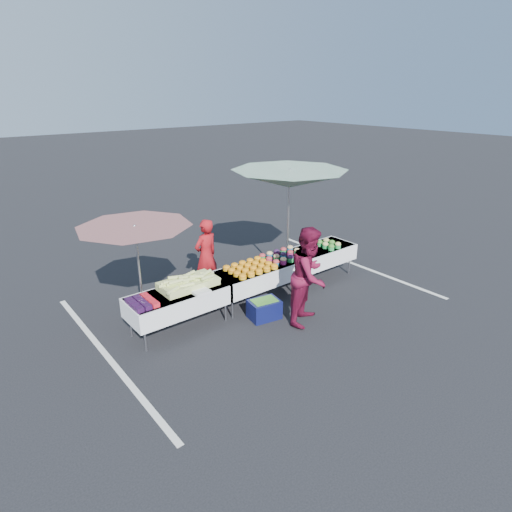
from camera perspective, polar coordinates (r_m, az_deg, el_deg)
ground at (r=9.04m, az=0.00°, el=-5.92°), size 80.00×80.00×0.00m
stripe_left at (r=7.73m, az=-19.32°, el=-12.38°), size 0.10×5.00×0.00m
stripe_right at (r=11.14m, az=12.96°, el=-1.04°), size 0.10×5.00×0.00m
table_left at (r=7.90m, az=-10.30°, el=-5.80°), size 1.86×0.81×0.75m
table_center at (r=8.79m, az=0.00°, el=-2.53°), size 1.86×0.81×0.75m
table_right at (r=9.92m, az=8.14°, el=0.12°), size 1.86×0.81×0.75m
berry_punnets at (r=7.49m, az=-14.95°, el=-6.01°), size 0.40×0.54×0.08m
corn_pile at (r=7.93m, az=-8.96°, el=-3.52°), size 1.16×0.57×0.26m
plastic_bags at (r=7.70m, az=-7.36°, el=-4.74°), size 0.30×0.25×0.05m
carrot_bowls at (r=8.61m, az=-0.74°, el=-1.49°), size 0.95×0.69×0.11m
potato_cups at (r=9.14m, az=3.67°, el=0.08°), size 0.94×0.58×0.16m
bean_baskets at (r=9.96m, az=9.66°, el=1.58°), size 0.36×0.50×0.15m
vendor at (r=9.24m, az=-6.67°, el=0.05°), size 0.65×0.48×1.62m
customer at (r=7.95m, az=7.15°, el=-2.62°), size 1.12×1.02×1.86m
umbrella_left at (r=7.56m, az=-15.77°, el=2.69°), size 2.31×2.31×2.01m
umbrella_right at (r=9.32m, az=4.48°, el=10.12°), size 2.76×2.76×2.58m
storage_bin at (r=8.30m, az=1.11°, el=-7.04°), size 0.65×0.52×0.38m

